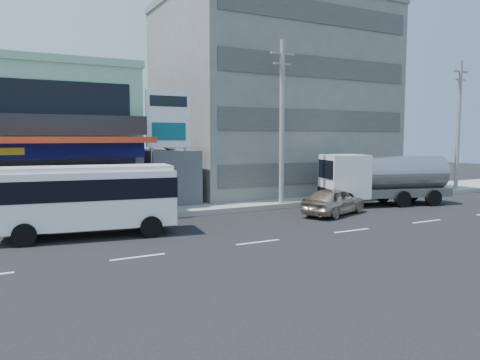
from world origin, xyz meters
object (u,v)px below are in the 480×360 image
object	(u,v)px
billboard	(168,126)
sedan	(334,201)
minibus	(88,195)
tanker_truck	(381,178)
satellite_dish	(166,149)
utility_pole_far	(458,126)
motorcycle_rider	(1,222)
shop_building	(18,142)
concrete_building	(271,102)
utility_pole_near	(282,123)

from	to	relation	value
billboard	sedan	xyz separation A→B (m)	(7.62, -5.34, -4.16)
minibus	tanker_truck	bearing A→B (deg)	3.04
satellite_dish	utility_pole_far	bearing A→B (deg)	-9.29
utility_pole_far	sedan	xyz separation A→B (m)	(-14.88, -3.54, -4.39)
utility_pole_far	billboard	bearing A→B (deg)	175.43
utility_pole_far	tanker_truck	size ratio (longest dim) A/B	1.18
sedan	motorcycle_rider	bearing A→B (deg)	64.90
satellite_dish	billboard	xyz separation A→B (m)	(-0.50, -1.80, 1.35)
shop_building	motorcycle_rider	xyz separation A→B (m)	(-1.24, -8.81, -3.20)
satellite_dish	billboard	distance (m)	2.31
concrete_building	utility_pole_near	size ratio (longest dim) A/B	1.60
shop_building	utility_pole_near	xyz separation A→B (m)	(14.00, -6.55, 1.15)
tanker_truck	utility_pole_far	bearing A→B (deg)	11.44
satellite_dish	utility_pole_near	world-z (taller)	utility_pole_near
tanker_truck	satellite_dish	bearing A→B (deg)	155.27
shop_building	sedan	bearing A→B (deg)	-33.70
billboard	utility_pole_far	size ratio (longest dim) A/B	0.69
shop_building	utility_pole_near	world-z (taller)	utility_pole_near
shop_building	concrete_building	world-z (taller)	concrete_building
satellite_dish	utility_pole_far	xyz separation A→B (m)	(22.00, -3.60, 1.57)
concrete_building	motorcycle_rider	world-z (taller)	concrete_building
concrete_building	minibus	world-z (taller)	concrete_building
shop_building	satellite_dish	distance (m)	8.54
concrete_building	billboard	size ratio (longest dim) A/B	2.32
utility_pole_far	satellite_dish	bearing A→B (deg)	170.71
shop_building	minibus	distance (m)	9.97
satellite_dish	utility_pole_near	xyz separation A→B (m)	(6.00, -3.60, 1.57)
utility_pole_near	sedan	size ratio (longest dim) A/B	2.23
minibus	tanker_truck	world-z (taller)	tanker_truck
utility_pole_near	motorcycle_rider	xyz separation A→B (m)	(-15.24, -2.26, -4.35)
minibus	sedan	xyz separation A→B (m)	(12.96, -0.59, -1.05)
shop_building	motorcycle_rider	size ratio (longest dim) A/B	5.14
satellite_dish	motorcycle_rider	world-z (taller)	satellite_dish
billboard	minibus	distance (m)	7.80
tanker_truck	shop_building	bearing A→B (deg)	157.03
utility_pole_far	sedan	size ratio (longest dim) A/B	2.23
concrete_building	utility_pole_far	distance (m)	14.32
concrete_building	minibus	bearing A→B (deg)	-146.35
satellite_dish	utility_pole_far	world-z (taller)	utility_pole_far
sedan	concrete_building	bearing A→B (deg)	-35.16
shop_building	concrete_building	size ratio (longest dim) A/B	0.77
shop_building	tanker_truck	size ratio (longest dim) A/B	1.47
concrete_building	motorcycle_rider	size ratio (longest dim) A/B	6.63
shop_building	motorcycle_rider	bearing A→B (deg)	-97.99
shop_building	satellite_dish	xyz separation A→B (m)	(8.00, -2.95, -0.42)
utility_pole_near	concrete_building	bearing A→B (deg)	62.24
utility_pole_near	billboard	bearing A→B (deg)	164.52
concrete_building	utility_pole_far	xyz separation A→B (m)	(12.00, -7.60, -1.85)
satellite_dish	sedan	distance (m)	10.46
shop_building	concrete_building	distance (m)	18.28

